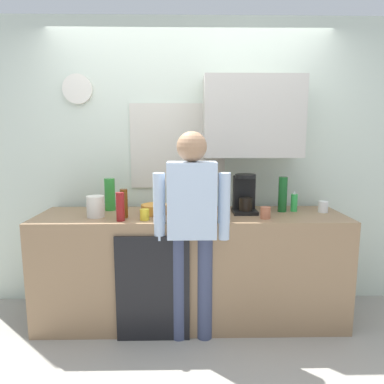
% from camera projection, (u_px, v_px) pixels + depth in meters
% --- Properties ---
extents(ground_plane, '(8.00, 8.00, 0.00)m').
position_uv_depth(ground_plane, '(192.00, 337.00, 2.72)').
color(ground_plane, '#9E998E').
extents(kitchen_counter, '(2.53, 0.64, 0.92)m').
position_uv_depth(kitchen_counter, '(191.00, 267.00, 2.94)').
color(kitchen_counter, '#937251').
rests_on(kitchen_counter, ground_plane).
extents(dishwasher_panel, '(0.56, 0.02, 0.83)m').
position_uv_depth(dishwasher_panel, '(153.00, 289.00, 2.62)').
color(dishwasher_panel, black).
rests_on(dishwasher_panel, ground_plane).
extents(back_wall_assembly, '(4.13, 0.42, 2.60)m').
position_uv_depth(back_wall_assembly, '(198.00, 158.00, 3.19)').
color(back_wall_assembly, silver).
rests_on(back_wall_assembly, ground_plane).
extents(coffee_maker, '(0.20, 0.20, 0.33)m').
position_uv_depth(coffee_maker, '(244.00, 196.00, 2.90)').
color(coffee_maker, black).
rests_on(coffee_maker, kitchen_counter).
extents(bottle_clear_soda, '(0.09, 0.09, 0.28)m').
position_uv_depth(bottle_clear_soda, '(110.00, 194.00, 3.00)').
color(bottle_clear_soda, '#2D8C33').
rests_on(bottle_clear_soda, kitchen_counter).
extents(bottle_amber_beer, '(0.06, 0.06, 0.23)m').
position_uv_depth(bottle_amber_beer, '(124.00, 203.00, 2.72)').
color(bottle_amber_beer, brown).
rests_on(bottle_amber_beer, kitchen_counter).
extents(bottle_green_wine, '(0.07, 0.07, 0.30)m').
position_uv_depth(bottle_green_wine, '(283.00, 194.00, 2.94)').
color(bottle_green_wine, '#195923').
rests_on(bottle_green_wine, kitchen_counter).
extents(bottle_red_vinegar, '(0.06, 0.06, 0.22)m').
position_uv_depth(bottle_red_vinegar, '(120.00, 207.00, 2.62)').
color(bottle_red_vinegar, maroon).
rests_on(bottle_red_vinegar, kitchen_counter).
extents(cup_yellow_cup, '(0.07, 0.07, 0.09)m').
position_uv_depth(cup_yellow_cup, '(145.00, 215.00, 2.66)').
color(cup_yellow_cup, yellow).
rests_on(cup_yellow_cup, kitchen_counter).
extents(cup_terracotta_mug, '(0.08, 0.08, 0.09)m').
position_uv_depth(cup_terracotta_mug, '(265.00, 213.00, 2.70)').
color(cup_terracotta_mug, '#B26647').
rests_on(cup_terracotta_mug, kitchen_counter).
extents(cup_white_mug, '(0.08, 0.08, 0.10)m').
position_uv_depth(cup_white_mug, '(323.00, 207.00, 2.93)').
color(cup_white_mug, white).
rests_on(cup_white_mug, kitchen_counter).
extents(mixing_bowl, '(0.22, 0.22, 0.08)m').
position_uv_depth(mixing_bowl, '(154.00, 209.00, 2.87)').
color(mixing_bowl, orange).
rests_on(mixing_bowl, kitchen_counter).
extents(dish_soap, '(0.06, 0.06, 0.18)m').
position_uv_depth(dish_soap, '(294.00, 202.00, 2.96)').
color(dish_soap, green).
rests_on(dish_soap, kitchen_counter).
extents(storage_canister, '(0.14, 0.14, 0.17)m').
position_uv_depth(storage_canister, '(96.00, 207.00, 2.75)').
color(storage_canister, silver).
rests_on(storage_canister, kitchen_counter).
extents(person_at_sink, '(0.57, 0.22, 1.60)m').
position_uv_depth(person_at_sink, '(192.00, 220.00, 2.57)').
color(person_at_sink, '#3F4766').
rests_on(person_at_sink, ground_plane).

